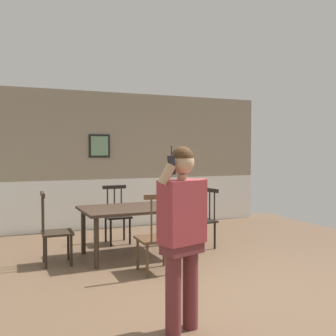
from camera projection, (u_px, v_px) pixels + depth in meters
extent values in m
plane|color=brown|center=(193.00, 282.00, 4.74)|extent=(8.13, 8.13, 0.00)
cube|color=gray|center=(114.00, 136.00, 8.07)|extent=(6.63, 0.12, 1.77)
cube|color=white|center=(115.00, 203.00, 8.14)|extent=(6.63, 0.14, 1.01)
cube|color=white|center=(115.00, 179.00, 8.09)|extent=(6.63, 0.05, 0.06)
cube|color=black|center=(99.00, 146.00, 7.88)|extent=(0.43, 0.03, 0.47)
cube|color=gray|center=(100.00, 146.00, 7.87)|extent=(0.35, 0.01, 0.39)
cube|color=#38281E|center=(134.00, 208.00, 5.90)|extent=(1.59, 1.08, 0.04)
cylinder|color=#38281E|center=(96.00, 243.00, 5.26)|extent=(0.07, 0.07, 0.70)
cylinder|color=#38281E|center=(187.00, 234.00, 5.81)|extent=(0.07, 0.07, 0.70)
cylinder|color=#38281E|center=(83.00, 231.00, 6.02)|extent=(0.07, 0.07, 0.70)
cylinder|color=#38281E|center=(164.00, 224.00, 6.58)|extent=(0.07, 0.07, 0.70)
cube|color=black|center=(200.00, 221.00, 6.37)|extent=(0.48, 0.48, 0.03)
cube|color=black|center=(210.00, 190.00, 6.45)|extent=(0.10, 0.43, 0.06)
cylinder|color=black|center=(214.00, 205.00, 6.35)|extent=(0.02, 0.02, 0.51)
cylinder|color=black|center=(210.00, 204.00, 6.46)|extent=(0.02, 0.02, 0.51)
cylinder|color=black|center=(205.00, 203.00, 6.57)|extent=(0.02, 0.02, 0.51)
cylinder|color=black|center=(197.00, 238.00, 6.15)|extent=(0.04, 0.04, 0.43)
cylinder|color=black|center=(185.00, 234.00, 6.44)|extent=(0.04, 0.04, 0.43)
cylinder|color=black|center=(215.00, 236.00, 6.32)|extent=(0.04, 0.04, 0.43)
cylinder|color=black|center=(202.00, 232.00, 6.62)|extent=(0.04, 0.04, 0.43)
cube|color=black|center=(118.00, 217.00, 6.70)|extent=(0.42, 0.42, 0.03)
cube|color=black|center=(114.00, 187.00, 6.85)|extent=(0.42, 0.05, 0.06)
cylinder|color=black|center=(121.00, 199.00, 6.91)|extent=(0.02, 0.02, 0.51)
cylinder|color=black|center=(114.00, 200.00, 6.86)|extent=(0.02, 0.02, 0.51)
cylinder|color=black|center=(107.00, 200.00, 6.81)|extent=(0.02, 0.02, 0.51)
cylinder|color=black|center=(130.00, 231.00, 6.63)|extent=(0.04, 0.04, 0.44)
cylinder|color=black|center=(111.00, 233.00, 6.49)|extent=(0.04, 0.04, 0.44)
cylinder|color=black|center=(124.00, 228.00, 6.93)|extent=(0.04, 0.04, 0.44)
cylinder|color=black|center=(106.00, 229.00, 6.80)|extent=(0.04, 0.04, 0.44)
cube|color=#513823|center=(156.00, 239.00, 5.12)|extent=(0.47, 0.47, 0.03)
cube|color=#513823|center=(162.00, 197.00, 4.89)|extent=(0.47, 0.04, 0.06)
cylinder|color=#513823|center=(151.00, 218.00, 4.85)|extent=(0.02, 0.02, 0.59)
cylinder|color=#513823|center=(162.00, 218.00, 4.91)|extent=(0.02, 0.02, 0.59)
cylinder|color=#513823|center=(172.00, 217.00, 4.96)|extent=(0.02, 0.02, 0.59)
cylinder|color=#513823|center=(138.00, 254.00, 5.23)|extent=(0.04, 0.04, 0.42)
cylinder|color=#513823|center=(164.00, 251.00, 5.38)|extent=(0.04, 0.04, 0.42)
cylinder|color=#513823|center=(147.00, 261.00, 4.88)|extent=(0.04, 0.04, 0.42)
cylinder|color=#513823|center=(175.00, 258.00, 5.03)|extent=(0.04, 0.04, 0.42)
cube|color=#2D2319|center=(57.00, 233.00, 5.45)|extent=(0.43, 0.43, 0.03)
cube|color=#2D2319|center=(43.00, 195.00, 5.36)|extent=(0.05, 0.42, 0.06)
cylinder|color=#2D2319|center=(42.00, 211.00, 5.49)|extent=(0.02, 0.02, 0.56)
cylinder|color=#2D2319|center=(43.00, 213.00, 5.37)|extent=(0.02, 0.02, 0.56)
cylinder|color=#2D2319|center=(43.00, 214.00, 5.25)|extent=(0.02, 0.02, 0.56)
cylinder|color=#2D2319|center=(68.00, 245.00, 5.68)|extent=(0.04, 0.04, 0.43)
cylinder|color=#2D2319|center=(71.00, 251.00, 5.37)|extent=(0.04, 0.04, 0.43)
cylinder|color=#2D2319|center=(44.00, 247.00, 5.56)|extent=(0.04, 0.04, 0.43)
cylinder|color=#2D2319|center=(46.00, 253.00, 5.24)|extent=(0.04, 0.04, 0.43)
cylinder|color=brown|center=(190.00, 285.00, 3.49)|extent=(0.14, 0.14, 0.78)
cylinder|color=brown|center=(173.00, 290.00, 3.37)|extent=(0.14, 0.14, 0.78)
cube|color=brown|center=(182.00, 247.00, 3.41)|extent=(0.40, 0.29, 0.12)
cube|color=#993338|center=(182.00, 212.00, 3.40)|extent=(0.44, 0.32, 0.55)
cylinder|color=#993338|center=(202.00, 208.00, 3.55)|extent=(0.09, 0.09, 0.53)
cylinder|color=tan|center=(167.00, 174.00, 3.26)|extent=(0.16, 0.09, 0.19)
cylinder|color=tan|center=(182.00, 177.00, 3.39)|extent=(0.09, 0.09, 0.05)
sphere|color=tan|center=(182.00, 162.00, 3.38)|extent=(0.21, 0.21, 0.21)
sphere|color=#472D19|center=(182.00, 158.00, 3.38)|extent=(0.20, 0.20, 0.20)
cube|color=black|center=(171.00, 165.00, 3.27)|extent=(0.07, 0.05, 0.16)
cylinder|color=black|center=(171.00, 151.00, 3.26)|extent=(0.01, 0.01, 0.08)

